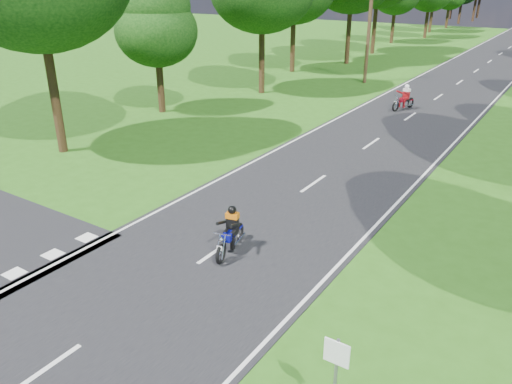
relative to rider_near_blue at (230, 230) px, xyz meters
The scene contains 7 objects.
ground 2.20m from the rider_near_blue, 99.94° to the right, with size 160.00×160.00×0.00m, color #275714.
main_road 47.95m from the rider_near_blue, 90.43° to the left, with size 7.00×140.00×0.02m, color black.
road_markings 46.08m from the rider_near_blue, 90.62° to the left, with size 7.40×140.00×0.01m.
telegraph_pole 26.92m from the rider_near_blue, 103.77° to the left, with size 1.20×0.26×8.00m.
road_sign 6.59m from the rider_near_blue, 38.36° to the right, with size 0.45×0.07×2.00m.
rider_near_blue is the anchor object (origin of this frame).
rider_far_red 19.33m from the rider_near_blue, 93.71° to the left, with size 0.60×1.79×1.49m, color maroon, non-canonical shape.
Camera 1 is at (7.90, -8.08, 7.36)m, focal length 35.00 mm.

